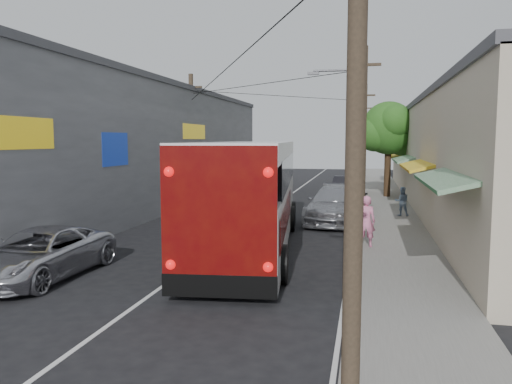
# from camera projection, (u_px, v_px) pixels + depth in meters

# --- Properties ---
(ground) EXTENTS (120.00, 120.00, 0.00)m
(ground) POSITION_uv_depth(u_px,v_px,m) (105.00, 328.00, 10.63)
(ground) COLOR black
(ground) RESTS_ON ground
(sidewalk) EXTENTS (3.00, 80.00, 0.12)m
(sidewalk) POSITION_uv_depth(u_px,v_px,m) (385.00, 209.00, 28.65)
(sidewalk) COLOR slate
(sidewalk) RESTS_ON ground
(building_right) EXTENTS (7.09, 40.00, 6.25)m
(building_right) POSITION_uv_depth(u_px,v_px,m) (464.00, 154.00, 29.30)
(building_right) COLOR beige
(building_right) RESTS_ON ground
(building_left) EXTENTS (7.20, 36.00, 7.25)m
(building_left) POSITION_uv_depth(u_px,v_px,m) (127.00, 146.00, 29.55)
(building_left) COLOR gray
(building_left) RESTS_ON ground
(utility_poles) EXTENTS (11.80, 45.28, 8.00)m
(utility_poles) POSITION_uv_depth(u_px,v_px,m) (328.00, 138.00, 29.26)
(utility_poles) COLOR #473828
(utility_poles) RESTS_ON ground
(street_tree) EXTENTS (4.40, 4.00, 6.60)m
(street_tree) POSITION_uv_depth(u_px,v_px,m) (390.00, 130.00, 33.93)
(street_tree) COLOR #3F2B19
(street_tree) RESTS_ON ground
(coach_bus) EXTENTS (4.39, 13.80, 3.91)m
(coach_bus) POSITION_uv_depth(u_px,v_px,m) (251.00, 193.00, 18.55)
(coach_bus) COLOR white
(coach_bus) RESTS_ON ground
(jeepney) EXTENTS (2.44, 5.16, 1.42)m
(jeepney) POSITION_uv_depth(u_px,v_px,m) (40.00, 254.00, 14.40)
(jeepney) COLOR silver
(jeepney) RESTS_ON ground
(parked_suv) EXTENTS (2.88, 6.13, 1.73)m
(parked_suv) POSITION_uv_depth(u_px,v_px,m) (335.00, 204.00, 24.23)
(parked_suv) COLOR #97989E
(parked_suv) RESTS_ON ground
(parked_car_mid) EXTENTS (1.89, 4.35, 1.46)m
(parked_car_mid) POSITION_uv_depth(u_px,v_px,m) (352.00, 196.00, 28.99)
(parked_car_mid) COLOR #26262B
(parked_car_mid) RESTS_ON ground
(parked_car_far) EXTENTS (1.74, 4.23, 1.36)m
(parked_car_far) POSITION_uv_depth(u_px,v_px,m) (344.00, 186.00, 36.22)
(parked_car_far) COLOR black
(parked_car_far) RESTS_ON ground
(pedestrian_near) EXTENTS (0.69, 0.46, 1.87)m
(pedestrian_near) POSITION_uv_depth(u_px,v_px,m) (366.00, 221.00, 18.09)
(pedestrian_near) COLOR pink
(pedestrian_near) RESTS_ON sidewalk
(pedestrian_far) EXTENTS (0.75, 0.60, 1.48)m
(pedestrian_far) POSITION_uv_depth(u_px,v_px,m) (402.00, 201.00, 25.52)
(pedestrian_far) COLOR #819BBC
(pedestrian_far) RESTS_ON sidewalk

